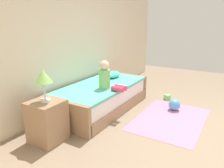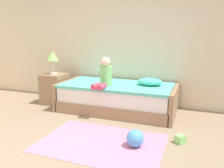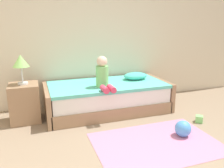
{
  "view_description": "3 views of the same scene",
  "coord_description": "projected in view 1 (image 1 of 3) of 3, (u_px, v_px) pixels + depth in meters",
  "views": [
    {
      "loc": [
        -3.21,
        -0.23,
        1.67
      ],
      "look_at": [
        0.07,
        1.75,
        0.55
      ],
      "focal_mm": 34.92,
      "sensor_mm": 36.0,
      "label": 1
    },
    {
      "loc": [
        1.42,
        -1.82,
        1.38
      ],
      "look_at": [
        0.07,
        1.75,
        0.55
      ],
      "focal_mm": 36.86,
      "sensor_mm": 36.0,
      "label": 2
    },
    {
      "loc": [
        -1.09,
        -1.6,
        1.51
      ],
      "look_at": [
        0.07,
        1.75,
        0.55
      ],
      "focal_mm": 36.5,
      "sensor_mm": 36.0,
      "label": 3
    }
  ],
  "objects": [
    {
      "name": "table_lamp",
      "position": [
        43.0,
        78.0,
        2.9
      ],
      "size": [
        0.24,
        0.24,
        0.45
      ],
      "color": "silver",
      "rests_on": "nightstand"
    },
    {
      "name": "child_figure",
      "position": [
        107.0,
        77.0,
        3.84
      ],
      "size": [
        0.2,
        0.51,
        0.5
      ],
      "color": "#7FC672",
      "rests_on": "bed"
    },
    {
      "name": "wall_rear",
      "position": [
        72.0,
        33.0,
        4.1
      ],
      "size": [
        7.2,
        0.1,
        2.9
      ],
      "primitive_type": "cube",
      "color": "beige",
      "rests_on": "ground"
    },
    {
      "name": "toy_block",
      "position": [
        167.0,
        97.0,
        4.78
      ],
      "size": [
        0.15,
        0.15,
        0.11
      ],
      "primitive_type": "cube",
      "rotation": [
        0.0,
        0.0,
        0.89
      ],
      "color": "#7FD872",
      "rests_on": "ground"
    },
    {
      "name": "ground_plane",
      "position": [
        211.0,
        138.0,
        3.22
      ],
      "size": [
        9.2,
        9.2,
        0.0
      ],
      "primitive_type": "plane",
      "color": "gray"
    },
    {
      "name": "pillow",
      "position": [
        112.0,
        74.0,
        4.63
      ],
      "size": [
        0.44,
        0.3,
        0.13
      ],
      "primitive_type": "ellipsoid",
      "color": "#4CCCBC",
      "rests_on": "bed"
    },
    {
      "name": "toy_ball",
      "position": [
        174.0,
        105.0,
        4.18
      ],
      "size": [
        0.22,
        0.22,
        0.22
      ],
      "primitive_type": "sphere",
      "color": "#4C99E5",
      "rests_on": "ground"
    },
    {
      "name": "nightstand",
      "position": [
        47.0,
        121.0,
        3.08
      ],
      "size": [
        0.44,
        0.44,
        0.6
      ],
      "primitive_type": "cube",
      "color": "#997556",
      "rests_on": "ground"
    },
    {
      "name": "area_rug",
      "position": [
        170.0,
        119.0,
        3.83
      ],
      "size": [
        1.6,
        1.1,
        0.01
      ],
      "primitive_type": "cube",
      "color": "pink",
      "rests_on": "ground"
    },
    {
      "name": "bed",
      "position": [
        101.0,
        97.0,
        4.2
      ],
      "size": [
        2.11,
        1.0,
        0.5
      ],
      "color": "#997556",
      "rests_on": "ground"
    }
  ]
}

